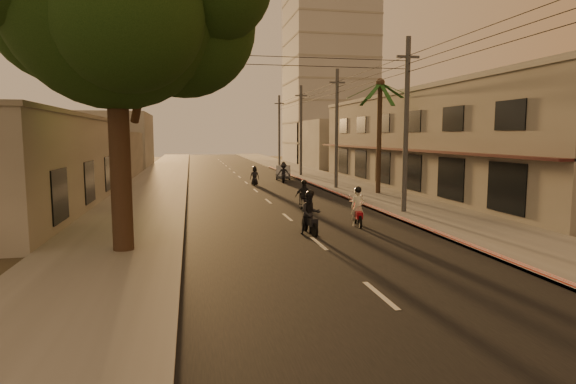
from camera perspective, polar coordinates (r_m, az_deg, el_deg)
name	(u,v)px	position (r m, az deg, el deg)	size (l,w,h in m)	color
ground	(334,257)	(16.34, 5.51, -7.68)	(160.00, 160.00, 0.00)	#383023
road	(256,191)	(35.67, -3.87, 0.17)	(10.00, 140.00, 0.02)	black
sidewalk_right	(352,188)	(37.38, 7.60, 0.50)	(5.00, 140.00, 0.12)	slate
sidewalk_left	(151,192)	(35.47, -15.97, -0.03)	(5.00, 140.00, 0.12)	slate
curb_stripe	(342,196)	(31.91, 6.45, -0.46)	(0.20, 60.00, 0.20)	red
shophouse_row	(444,141)	(38.00, 17.98, 5.76)	(8.80, 34.20, 7.30)	gray
left_building	(20,162)	(30.63, -29.21, 3.13)	(8.20, 24.20, 5.20)	#ACA79B
distant_tower	(329,69)	(74.73, 4.87, 14.31)	(12.10, 12.10, 28.00)	#B7B5B2
broadleaf_tree	(127,1)	(17.94, -18.58, 20.65)	(9.60, 8.70, 12.10)	black
palm_tree	(380,90)	(33.74, 10.87, 11.84)	(5.00, 5.00, 8.20)	black
utility_poles	(337,102)	(36.85, 5.82, 10.52)	(1.20, 48.26, 9.00)	#38383A
filler_right	(337,144)	(62.96, 5.83, 5.69)	(8.00, 14.00, 6.00)	#ACA79B
filler_left_near	(92,155)	(50.05, -22.25, 4.07)	(8.00, 14.00, 4.40)	#ACA79B
filler_left_far	(118,140)	(67.78, -19.46, 5.84)	(8.00, 14.00, 7.00)	#ACA79B
scooter_red	(358,209)	(21.76, 8.27, -1.97)	(0.82, 1.82, 1.80)	black
scooter_mid_a	(310,214)	(19.75, 2.65, -2.65)	(0.95, 1.90, 1.86)	black
scooter_mid_b	(304,197)	(25.86, 1.89, -0.61)	(0.95, 1.74, 1.71)	black
scooter_far_a	(255,177)	(39.41, -3.98, 1.83)	(0.88, 1.63, 1.60)	black
scooter_far_b	(284,173)	(41.51, -0.53, 2.25)	(1.35, 1.84, 1.83)	black
parked_car	(283,172)	(45.22, -0.56, 2.36)	(2.06, 4.04, 1.27)	#919399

